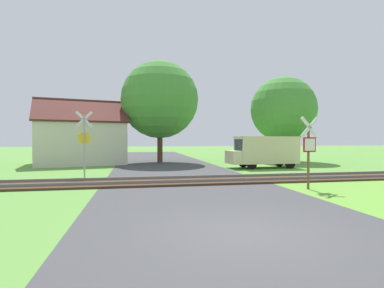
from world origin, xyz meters
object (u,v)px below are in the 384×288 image
Objects in this scene: tree_center at (160,100)px; stop_sign_near at (309,148)px; mail_truck at (264,151)px; tree_far at (283,109)px; house at (80,141)px; crossing_sign_far at (84,139)px.

stop_sign_near is at bearing -72.12° from tree_center.
mail_truck is at bearing -41.77° from tree_center.
tree_far is (11.18, -0.79, -0.69)m from tree_center.
house is at bearing 63.79° from mail_truck.
stop_sign_near is 19.06m from house.
mail_truck is (11.63, 3.50, -0.81)m from crossing_sign_far.
house is at bearing 178.57° from tree_center.
tree_far is (6.33, 14.24, 3.08)m from stop_sign_near.
tree_center reaches higher than stop_sign_near.
tree_center reaches higher than crossing_sign_far.
tree_far is at bearing -39.80° from mail_truck.
tree_far is at bearing -16.69° from house.
tree_center reaches higher than tree_far.
house is 7.55m from tree_center.
tree_far reaches higher than stop_sign_near.
crossing_sign_far is at bearing -92.59° from house.
tree_far reaches higher than mail_truck.
crossing_sign_far is 0.46× the size of tree_far.
stop_sign_near is 0.36× the size of house.
tree_far is (15.92, 8.87, 2.72)m from crossing_sign_far.
house is 0.94× the size of tree_center.
mail_truck is (6.89, -6.16, -4.23)m from tree_center.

